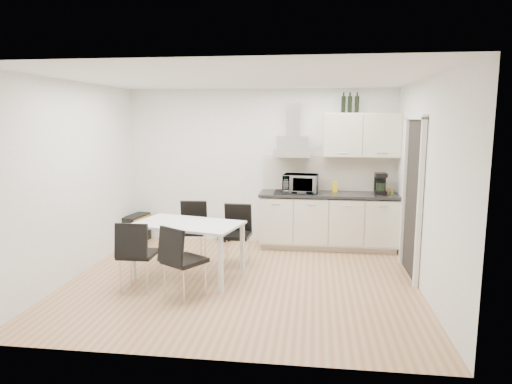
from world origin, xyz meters
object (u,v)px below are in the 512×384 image
chair_near_left (138,255)px  floor_speaker (224,233)px  chair_far_right (235,236)px  chair_near_right (185,261)px  guitar_amp (136,229)px  kitchenette (331,198)px  dining_table (188,229)px  chair_far_left (192,232)px

chair_near_left → floor_speaker: 2.44m
chair_far_right → chair_near_right: (-0.39, -1.24, 0.00)m
chair_far_right → guitar_amp: chair_far_right is taller
kitchenette → floor_speaker: bearing=174.8°
chair_far_right → dining_table: bearing=50.2°
chair_far_right → chair_near_right: same height
kitchenette → chair_near_left: 3.28m
dining_table → chair_far_left: chair_far_left is taller
guitar_amp → dining_table: bearing=-38.6°
dining_table → guitar_amp: bearing=144.3°
dining_table → floor_speaker: size_ratio=5.18×
dining_table → chair_near_right: (0.14, -0.67, -0.23)m
floor_speaker → dining_table: bearing=-80.5°
chair_far_left → chair_near_left: (-0.35, -1.21, 0.00)m
chair_far_left → guitar_amp: bearing=-39.3°
dining_table → chair_far_right: (0.53, 0.57, -0.23)m
guitar_amp → floor_speaker: bearing=20.2°
kitchenette → guitar_amp: bearing=-178.5°
chair_far_right → floor_speaker: bearing=-68.5°
chair_near_left → chair_far_right: bearing=44.6°
kitchenette → chair_near_left: (-2.43, -2.17, -0.39)m
chair_far_left → dining_table: bearing=98.2°
dining_table → guitar_amp: size_ratio=2.51×
chair_near_left → chair_near_right: same height
kitchenette → chair_near_left: kitchenette is taller
chair_far_left → floor_speaker: size_ratio=3.00×
dining_table → chair_near_left: chair_near_left is taller
kitchenette → chair_far_left: bearing=-155.1°
dining_table → chair_near_right: 0.73m
chair_near_left → floor_speaker: chair_near_left is taller
kitchenette → dining_table: kitchenette is taller
chair_far_left → floor_speaker: (0.27, 1.13, -0.29)m
chair_near_right → floor_speaker: chair_near_right is taller
dining_table → chair_near_right: bearing=-64.3°
chair_near_left → guitar_amp: (-0.87, 2.09, -0.20)m
dining_table → chair_near_right: chair_near_right is taller
kitchenette → chair_far_left: size_ratio=2.86×
chair_far_right → floor_speaker: (-0.42, 1.28, -0.29)m
dining_table → chair_far_right: size_ratio=1.73×
chair_near_right → chair_far_right: bearing=105.2°
chair_near_left → guitar_amp: bearing=111.8°
floor_speaker → chair_near_left: bearing=-91.7°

